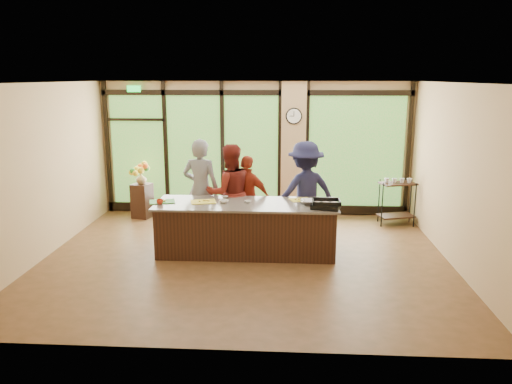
# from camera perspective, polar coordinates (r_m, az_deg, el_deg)

# --- Properties ---
(floor) EXTENTS (7.00, 7.00, 0.00)m
(floor) POSITION_cam_1_polar(r_m,az_deg,el_deg) (8.78, -1.26, -7.58)
(floor) COLOR #4F371B
(floor) RESTS_ON ground
(ceiling) EXTENTS (7.00, 7.00, 0.00)m
(ceiling) POSITION_cam_1_polar(r_m,az_deg,el_deg) (8.22, -1.36, 12.39)
(ceiling) COLOR silver
(ceiling) RESTS_ON back_wall
(back_wall) EXTENTS (7.00, 0.00, 7.00)m
(back_wall) POSITION_cam_1_polar(r_m,az_deg,el_deg) (11.32, -0.04, 4.96)
(back_wall) COLOR tan
(back_wall) RESTS_ON floor
(left_wall) EXTENTS (0.00, 6.00, 6.00)m
(left_wall) POSITION_cam_1_polar(r_m,az_deg,el_deg) (9.34, -23.26, 2.15)
(left_wall) COLOR tan
(left_wall) RESTS_ON floor
(right_wall) EXTENTS (0.00, 6.00, 6.00)m
(right_wall) POSITION_cam_1_polar(r_m,az_deg,el_deg) (8.80, 22.04, 1.66)
(right_wall) COLOR tan
(right_wall) RESTS_ON floor
(window_wall) EXTENTS (6.90, 0.12, 3.00)m
(window_wall) POSITION_cam_1_polar(r_m,az_deg,el_deg) (11.29, 0.77, 4.39)
(window_wall) COLOR tan
(window_wall) RESTS_ON floor
(island_base) EXTENTS (3.10, 1.00, 0.88)m
(island_base) POSITION_cam_1_polar(r_m,az_deg,el_deg) (8.92, -1.11, -4.26)
(island_base) COLOR black
(island_base) RESTS_ON floor
(countertop) EXTENTS (3.20, 1.10, 0.04)m
(countertop) POSITION_cam_1_polar(r_m,az_deg,el_deg) (8.80, -1.13, -1.40)
(countertop) COLOR slate
(countertop) RESTS_ON island_base
(wall_clock) EXTENTS (0.36, 0.04, 0.36)m
(wall_clock) POSITION_cam_1_polar(r_m,az_deg,el_deg) (11.09, 4.35, 8.65)
(wall_clock) COLOR black
(wall_clock) RESTS_ON window_wall
(cook_left) EXTENTS (0.78, 0.57, 1.96)m
(cook_left) POSITION_cam_1_polar(r_m,az_deg,el_deg) (9.66, -6.32, 0.32)
(cook_left) COLOR slate
(cook_left) RESTS_ON floor
(cook_midleft) EXTENTS (1.09, 0.96, 1.87)m
(cook_midleft) POSITION_cam_1_polar(r_m,az_deg,el_deg) (9.49, -3.02, -0.11)
(cook_midleft) COLOR maroon
(cook_midleft) RESTS_ON floor
(cook_midright) EXTENTS (1.03, 0.72, 1.63)m
(cook_midright) POSITION_cam_1_polar(r_m,az_deg,el_deg) (9.63, -0.96, -0.63)
(cook_midright) COLOR maroon
(cook_midright) RESTS_ON floor
(cook_right) EXTENTS (1.42, 1.12, 1.92)m
(cook_right) POSITION_cam_1_polar(r_m,az_deg,el_deg) (9.52, 5.64, 0.03)
(cook_right) COLOR #1B1B3C
(cook_right) RESTS_ON floor
(roasting_pan) EXTENTS (0.54, 0.47, 0.08)m
(roasting_pan) POSITION_cam_1_polar(r_m,az_deg,el_deg) (8.51, 8.01, -1.60)
(roasting_pan) COLOR black
(roasting_pan) RESTS_ON countertop
(mixing_bowl) EXTENTS (0.32, 0.32, 0.08)m
(mixing_bowl) POSITION_cam_1_polar(r_m,az_deg,el_deg) (8.76, 6.10, -1.14)
(mixing_bowl) COLOR silver
(mixing_bowl) RESTS_ON countertop
(cutting_board_left) EXTENTS (0.51, 0.44, 0.01)m
(cutting_board_left) POSITION_cam_1_polar(r_m,az_deg,el_deg) (9.02, -10.67, -1.08)
(cutting_board_left) COLOR green
(cutting_board_left) RESTS_ON countertop
(cutting_board_center) EXTENTS (0.50, 0.42, 0.01)m
(cutting_board_center) POSITION_cam_1_polar(r_m,az_deg,el_deg) (8.91, -6.04, -1.11)
(cutting_board_center) COLOR yellow
(cutting_board_center) RESTS_ON countertop
(cutting_board_right) EXTENTS (0.43, 0.38, 0.01)m
(cutting_board_right) POSITION_cam_1_polar(r_m,az_deg,el_deg) (9.04, 5.10, -0.88)
(cutting_board_right) COLOR yellow
(cutting_board_right) RESTS_ON countertop
(prep_bowl_near) EXTENTS (0.18, 0.18, 0.05)m
(prep_bowl_near) POSITION_cam_1_polar(r_m,az_deg,el_deg) (8.80, -3.68, -1.10)
(prep_bowl_near) COLOR silver
(prep_bowl_near) RESTS_ON countertop
(prep_bowl_mid) EXTENTS (0.16, 0.16, 0.04)m
(prep_bowl_mid) POSITION_cam_1_polar(r_m,az_deg,el_deg) (8.81, -0.93, -1.11)
(prep_bowl_mid) COLOR silver
(prep_bowl_mid) RESTS_ON countertop
(prep_bowl_far) EXTENTS (0.13, 0.13, 0.03)m
(prep_bowl_far) POSITION_cam_1_polar(r_m,az_deg,el_deg) (9.19, -3.57, -0.56)
(prep_bowl_far) COLOR silver
(prep_bowl_far) RESTS_ON countertop
(red_ramekin) EXTENTS (0.13, 0.13, 0.09)m
(red_ramekin) POSITION_cam_1_polar(r_m,az_deg,el_deg) (8.86, -10.94, -1.09)
(red_ramekin) COLOR #B02811
(red_ramekin) RESTS_ON countertop
(flower_stand) EXTENTS (0.48, 0.48, 0.77)m
(flower_stand) POSITION_cam_1_polar(r_m,az_deg,el_deg) (11.45, -12.87, -0.97)
(flower_stand) COLOR black
(flower_stand) RESTS_ON floor
(flower_vase) EXTENTS (0.29, 0.29, 0.24)m
(flower_vase) POSITION_cam_1_polar(r_m,az_deg,el_deg) (11.34, -12.99, 1.51)
(flower_vase) COLOR #957B51
(flower_vase) RESTS_ON flower_stand
(bar_cart) EXTENTS (0.83, 0.62, 1.01)m
(bar_cart) POSITION_cam_1_polar(r_m,az_deg,el_deg) (11.00, 15.81, -0.53)
(bar_cart) COLOR black
(bar_cart) RESTS_ON floor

